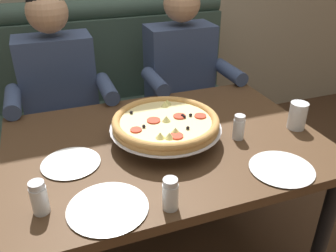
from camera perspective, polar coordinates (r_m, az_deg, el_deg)
name	(u,v)px	position (r m, az deg, el deg)	size (l,w,h in m)	color
booth_bench	(120,118)	(2.41, -7.77, 1.37)	(1.62, 0.78, 1.13)	#384C42
dining_table	(166,158)	(1.51, -0.35, -5.14)	(1.29, 0.90, 0.74)	#4C331E
diner_left	(61,98)	(2.00, -16.81, 4.30)	(0.54, 0.64, 1.27)	#2D3342
diner_right	(186,81)	(2.14, 2.91, 7.24)	(0.54, 0.64, 1.27)	#2D3342
pizza	(164,123)	(1.42, -0.58, 0.55)	(0.45, 0.45, 0.12)	silver
shaker_pepper_flakes	(170,196)	(1.11, 0.37, -11.22)	(0.05, 0.05, 0.11)	white
shaker_oregano	(239,129)	(1.49, 11.32, -0.44)	(0.05, 0.05, 0.11)	white
shaker_parmesan	(40,200)	(1.16, -19.99, -11.09)	(0.05, 0.05, 0.11)	white
plate_near_left	(282,167)	(1.35, 17.87, -6.34)	(0.24, 0.24, 0.02)	white
plate_near_right	(108,206)	(1.14, -9.71, -12.65)	(0.26, 0.26, 0.02)	white
plate_far_side	(71,162)	(1.37, -15.41, -5.56)	(0.22, 0.22, 0.02)	white
drinking_glass	(297,117)	(1.64, 20.12, 1.36)	(0.08, 0.08, 0.12)	silver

